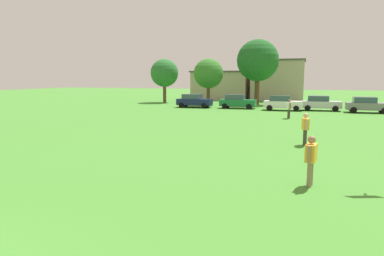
# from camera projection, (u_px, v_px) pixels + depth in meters

# --- Properties ---
(ground_plane) EXTENTS (160.00, 160.00, 0.00)m
(ground_plane) POSITION_uv_depth(u_px,v_px,m) (228.00, 116.00, 34.00)
(ground_plane) COLOR #42842D
(adult_bystander) EXTENTS (0.43, 0.83, 1.77)m
(adult_bystander) POSITION_uv_depth(u_px,v_px,m) (311.00, 156.00, 12.00)
(adult_bystander) COLOR #8C7259
(adult_bystander) RESTS_ON ground
(bystander_near_trees) EXTENTS (0.50, 0.79, 1.75)m
(bystander_near_trees) POSITION_uv_depth(u_px,v_px,m) (289.00, 107.00, 32.07)
(bystander_near_trees) COLOR #3F3833
(bystander_near_trees) RESTS_ON ground
(bystander_midfield) EXTENTS (0.41, 0.85, 1.79)m
(bystander_midfield) POSITION_uv_depth(u_px,v_px,m) (305.00, 126.00, 19.37)
(bystander_midfield) COLOR #3F3833
(bystander_midfield) RESTS_ON ground
(parked_car_navy_0) EXTENTS (4.30, 2.02, 1.68)m
(parked_car_navy_0) POSITION_uv_depth(u_px,v_px,m) (194.00, 101.00, 43.98)
(parked_car_navy_0) COLOR #141E4C
(parked_car_navy_0) RESTS_ON ground
(parked_car_green_1) EXTENTS (4.30, 2.02, 1.68)m
(parked_car_green_1) POSITION_uv_depth(u_px,v_px,m) (237.00, 101.00, 42.63)
(parked_car_green_1) COLOR #196B38
(parked_car_green_1) RESTS_ON ground
(parked_car_white_2) EXTENTS (4.30, 2.02, 1.68)m
(parked_car_white_2) POSITION_uv_depth(u_px,v_px,m) (282.00, 103.00, 40.05)
(parked_car_white_2) COLOR white
(parked_car_white_2) RESTS_ON ground
(parked_car_silver_3) EXTENTS (4.30, 2.02, 1.68)m
(parked_car_silver_3) POSITION_uv_depth(u_px,v_px,m) (320.00, 103.00, 39.78)
(parked_car_silver_3) COLOR silver
(parked_car_silver_3) RESTS_ON ground
(parked_car_gray_4) EXTENTS (4.30, 2.02, 1.68)m
(parked_car_gray_4) POSITION_uv_depth(u_px,v_px,m) (367.00, 105.00, 37.32)
(parked_car_gray_4) COLOR slate
(parked_car_gray_4) RESTS_ON ground
(tree_far_left) EXTENTS (4.17, 4.17, 6.50)m
(tree_far_left) POSITION_uv_depth(u_px,v_px,m) (164.00, 73.00, 52.49)
(tree_far_left) COLOR brown
(tree_far_left) RESTS_ON ground
(tree_center) EXTENTS (4.04, 4.04, 6.30)m
(tree_center) POSITION_uv_depth(u_px,v_px,m) (208.00, 74.00, 47.75)
(tree_center) COLOR brown
(tree_center) RESTS_ON ground
(tree_far_right) EXTENTS (5.74, 5.74, 8.94)m
(tree_far_right) POSITION_uv_depth(u_px,v_px,m) (258.00, 61.00, 48.18)
(tree_far_right) COLOR brown
(tree_far_right) RESTS_ON ground
(house_left) EXTENTS (9.62, 7.80, 4.84)m
(house_left) POSITION_uv_depth(u_px,v_px,m) (222.00, 85.00, 60.69)
(house_left) COLOR tan
(house_left) RESTS_ON ground
(house_right) EXTENTS (8.43, 7.72, 6.60)m
(house_right) POSITION_uv_depth(u_px,v_px,m) (278.00, 80.00, 57.69)
(house_right) COLOR tan
(house_right) RESTS_ON ground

